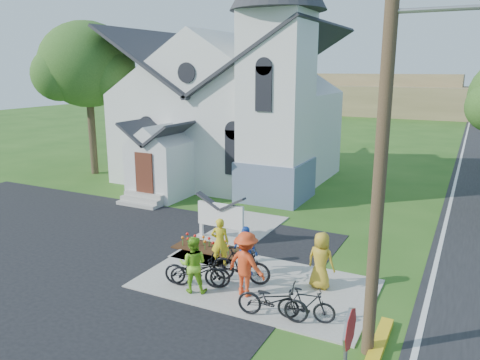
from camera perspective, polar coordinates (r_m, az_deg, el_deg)
The scene contains 19 objects.
ground at distance 14.86m, azimuth -4.34°, elevation -12.18°, with size 120.00×120.00×0.00m, color #295518.
sidewalk at distance 14.61m, azimuth 1.87°, elevation -12.51°, with size 7.00×4.00×0.05m, color gray.
church at distance 26.99m, azimuth -0.78°, elevation 10.99°, with size 12.35×12.00×13.00m.
church_sign at distance 17.61m, azimuth -2.37°, elevation -4.37°, with size 2.20×0.40×1.70m.
flower_bed at distance 17.22m, azimuth -3.81°, elevation -8.34°, with size 2.60×1.10×0.07m, color #34200E.
utility_pole at distance 10.11m, azimuth 17.48°, elevation 7.05°, with size 3.45×0.28×10.00m.
stop_sign at distance 8.73m, azimuth 13.02°, elevation -19.06°, with size 0.11×0.76×2.48m.
tree_lot_corner at distance 30.00m, azimuth -18.13°, elevation 13.19°, with size 5.60×5.60×9.15m.
distant_hills at distance 67.98m, azimuth 23.96°, elevation 8.78°, with size 61.00×10.00×5.60m.
cyclist_0 at distance 15.51m, azimuth -2.46°, elevation -7.54°, with size 0.59×0.39×1.63m, color gold.
bike_0 at distance 14.28m, azimuth -5.51°, elevation -10.89°, with size 0.66×1.89×0.99m, color black.
cyclist_1 at distance 13.82m, azimuth -5.74°, elevation -10.18°, with size 0.82×0.64×1.69m, color #7EC725.
bike_1 at distance 14.41m, azimuth 0.11°, elevation -10.31°, with size 0.53×1.87×1.13m, color black.
cyclist_2 at distance 14.78m, azimuth 0.71°, elevation -8.65°, with size 0.94×0.39×1.61m, color blue.
bike_2 at distance 14.23m, azimuth -4.88°, elevation -11.05°, with size 0.63×1.82×0.96m, color black.
cyclist_3 at distance 13.52m, azimuth 0.74°, elevation -10.19°, with size 1.23×0.71×1.90m, color red.
bike_3 at distance 12.54m, azimuth 8.09°, elevation -14.85°, with size 0.43×1.51×0.91m, color black.
cyclist_4 at distance 14.16m, azimuth 9.84°, elevation -9.64°, with size 0.84×0.55×1.73m, color gold.
bike_4 at distance 12.56m, azimuth 4.01°, elevation -14.45°, with size 0.66×1.90×1.00m, color black.
Camera 1 is at (7.00, -11.42, 6.43)m, focal length 35.00 mm.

